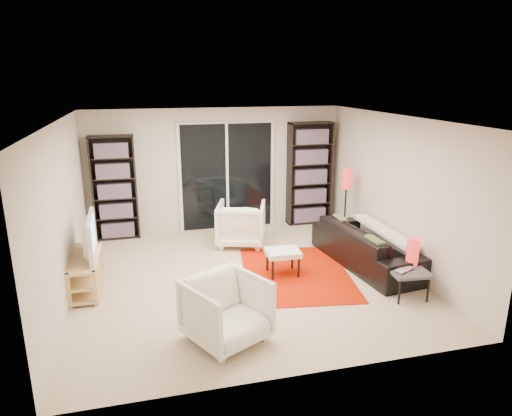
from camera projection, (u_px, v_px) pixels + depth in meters
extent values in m
plane|color=#C7B199|center=(245.00, 276.00, 7.03)|extent=(5.00, 5.00, 0.00)
cube|color=beige|center=(217.00, 169.00, 9.03)|extent=(5.00, 0.02, 2.40)
cube|color=beige|center=(302.00, 268.00, 4.37)|extent=(5.00, 0.02, 2.40)
cube|color=beige|center=(63.00, 214.00, 6.11)|extent=(0.02, 5.00, 2.40)
cube|color=beige|center=(397.00, 191.00, 7.29)|extent=(0.02, 5.00, 2.40)
cube|color=white|center=(244.00, 119.00, 6.37)|extent=(5.00, 5.00, 0.02)
cube|color=white|center=(227.00, 177.00, 9.09)|extent=(1.92, 0.06, 2.16)
cube|color=black|center=(227.00, 177.00, 9.06)|extent=(1.80, 0.02, 2.10)
cube|color=white|center=(227.00, 177.00, 9.05)|extent=(0.05, 0.02, 2.10)
cube|color=black|center=(115.00, 188.00, 8.48)|extent=(0.80, 0.30, 1.95)
cube|color=#A03268|center=(115.00, 188.00, 8.46)|extent=(0.70, 0.22, 1.85)
cube|color=black|center=(309.00, 174.00, 9.37)|extent=(0.90, 0.30, 2.10)
cube|color=#A03268|center=(310.00, 174.00, 9.35)|extent=(0.80, 0.22, 2.00)
cube|color=#E7C476|center=(85.00, 258.00, 6.50)|extent=(0.39, 1.22, 0.04)
cube|color=#E7C476|center=(86.00, 273.00, 6.56)|extent=(0.39, 1.22, 0.03)
cube|color=#E7C476|center=(88.00, 285.00, 6.62)|extent=(0.39, 1.22, 0.04)
cube|color=#E7C476|center=(69.00, 291.00, 6.00)|extent=(0.05, 0.05, 0.50)
cube|color=#E7C476|center=(79.00, 259.00, 7.06)|extent=(0.05, 0.05, 0.50)
cube|color=#E7C476|center=(95.00, 289.00, 6.07)|extent=(0.05, 0.05, 0.50)
cube|color=#E7C476|center=(101.00, 257.00, 7.13)|extent=(0.05, 0.05, 0.50)
imported|color=black|center=(84.00, 237.00, 6.42)|extent=(0.17, 1.03, 0.59)
cube|color=#B91800|center=(296.00, 273.00, 7.14)|extent=(1.91, 2.39, 0.01)
imported|color=black|center=(367.00, 246.00, 7.41)|extent=(1.12, 2.30, 0.65)
imported|color=white|center=(241.00, 224.00, 8.30)|extent=(1.06, 1.08, 0.78)
imported|color=white|center=(227.00, 310.00, 5.23)|extent=(1.11, 1.12, 0.76)
cube|color=white|center=(283.00, 253.00, 7.01)|extent=(0.52, 0.43, 0.08)
cylinder|color=black|center=(273.00, 270.00, 6.87)|extent=(0.04, 0.04, 0.32)
cylinder|color=black|center=(267.00, 262.00, 7.18)|extent=(0.04, 0.04, 0.32)
cylinder|color=black|center=(299.00, 268.00, 6.96)|extent=(0.04, 0.04, 0.32)
cylinder|color=black|center=(292.00, 260.00, 7.27)|extent=(0.04, 0.04, 0.32)
cube|color=#444349|center=(408.00, 271.00, 6.30)|extent=(0.56, 0.56, 0.04)
cylinder|color=black|center=(400.00, 291.00, 6.12)|extent=(0.03, 0.03, 0.38)
cylinder|color=black|center=(386.00, 278.00, 6.52)|extent=(0.03, 0.03, 0.38)
cylinder|color=black|center=(428.00, 289.00, 6.19)|extent=(0.03, 0.03, 0.38)
cylinder|color=black|center=(413.00, 276.00, 6.58)|extent=(0.03, 0.03, 0.38)
imported|color=silver|center=(407.00, 271.00, 6.24)|extent=(0.38, 0.33, 0.03)
cylinder|color=red|center=(413.00, 252.00, 6.43)|extent=(0.17, 0.17, 0.38)
cylinder|color=black|center=(343.00, 237.00, 8.73)|extent=(0.20, 0.20, 0.03)
cylinder|color=black|center=(345.00, 213.00, 8.60)|extent=(0.03, 0.03, 1.00)
cylinder|color=red|center=(347.00, 179.00, 8.42)|extent=(0.18, 0.18, 0.36)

